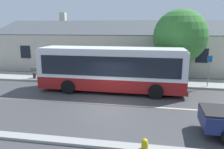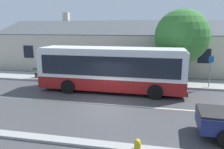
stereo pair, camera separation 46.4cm
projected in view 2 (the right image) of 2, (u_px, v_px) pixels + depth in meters
name	position (u px, v px, depth m)	size (l,w,h in m)	color
ground_plane	(105.00, 104.00, 13.46)	(300.00, 300.00, 0.00)	#424244
sidewalk_far	(121.00, 80.00, 19.19)	(60.00, 3.00, 0.15)	#9E9E99
curb_near	(78.00, 142.00, 8.91)	(60.00, 0.50, 0.12)	#9E9E99
lane_divider_stripe	(105.00, 104.00, 13.46)	(60.00, 0.16, 0.01)	beige
community_building	(118.00, 49.00, 26.16)	(25.68, 10.02, 6.46)	beige
transit_bus	(111.00, 68.00, 15.92)	(10.58, 2.87, 3.21)	maroon
bench_by_building	(43.00, 73.00, 19.77)	(1.74, 0.51, 0.94)	#4C4C4C
street_tree_primary	(180.00, 38.00, 18.56)	(4.55, 4.55, 6.19)	#4C3828
fire_hydrant	(137.00, 149.00, 7.72)	(0.42, 0.24, 0.83)	gold
bus_stop_sign	(210.00, 68.00, 16.50)	(0.36, 0.07, 2.40)	gray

